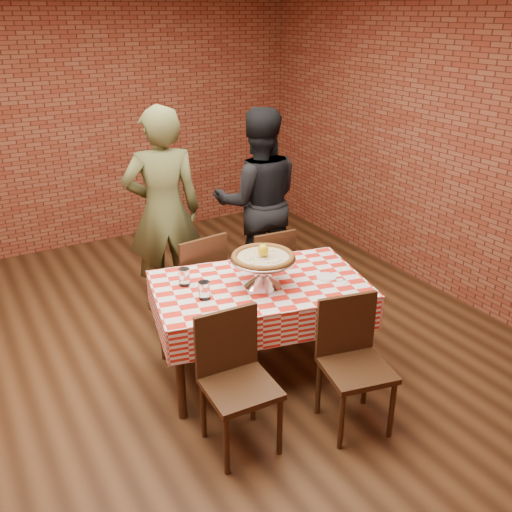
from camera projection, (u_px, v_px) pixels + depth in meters
name	position (u px, v px, depth m)	size (l,w,h in m)	color
ground	(188.00, 368.00, 4.40)	(6.00, 6.00, 0.00)	black
back_wall	(71.00, 122.00, 6.18)	(5.50, 5.50, 0.00)	maroon
table	(259.00, 328.00, 4.24)	(1.52, 0.91, 0.75)	#3B210F
tablecloth	(260.00, 299.00, 4.14)	(1.56, 0.95, 0.26)	red
pizza_stand	(263.00, 272.00, 4.01)	(0.48, 0.48, 0.21)	silver
pizza	(263.00, 257.00, 3.97)	(0.45, 0.45, 0.03)	#C8B88E
lemon	(263.00, 250.00, 3.94)	(0.08, 0.08, 0.10)	yellow
water_glass_left	(204.00, 290.00, 3.84)	(0.08, 0.08, 0.13)	white
water_glass_right	(184.00, 277.00, 4.03)	(0.08, 0.08, 0.13)	white
side_plate	(326.00, 277.00, 4.17)	(0.15, 0.15, 0.01)	white
sweetener_packet_a	(345.00, 282.00, 4.09)	(0.05, 0.04, 0.01)	white
sweetener_packet_b	(340.00, 280.00, 4.13)	(0.05, 0.04, 0.01)	white
condiment_caddy	(260.00, 259.00, 4.32)	(0.09, 0.07, 0.13)	silver
chair_near_left	(240.00, 388.00, 3.45)	(0.43, 0.43, 0.91)	#3B210F
chair_near_right	(357.00, 369.00, 3.63)	(0.42, 0.42, 0.90)	#3B210F
chair_far_left	(193.00, 281.00, 4.78)	(0.44, 0.44, 0.92)	#3B210F
chair_far_right	(266.00, 271.00, 5.02)	(0.39, 0.39, 0.87)	#3B210F
diner_olive	(164.00, 212.00, 4.96)	(0.69, 0.45, 1.89)	#51552E
diner_black	(258.00, 202.00, 5.36)	(0.87, 0.68, 1.80)	black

